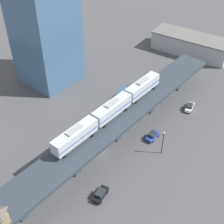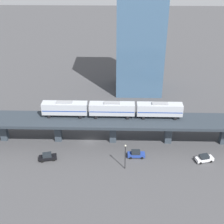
{
  "view_description": "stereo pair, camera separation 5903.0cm",
  "coord_description": "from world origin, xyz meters",
  "px_view_note": "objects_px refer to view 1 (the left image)",
  "views": [
    {
      "loc": [
        36.94,
        -39.34,
        56.49
      ],
      "look_at": [
        -1.38,
        6.2,
        8.38
      ],
      "focal_mm": 50.0,
      "sensor_mm": 36.0,
      "label": 1
    },
    {
      "loc": [
        71.28,
        8.06,
        48.84
      ],
      "look_at": [
        -1.38,
        6.2,
        8.38
      ],
      "focal_mm": 50.0,
      "sensor_mm": 36.0,
      "label": 2
    }
  ],
  "objects_px": {
    "street_car_blue": "(153,136)",
    "delivery_truck": "(125,94)",
    "subway_train": "(112,109)",
    "street_car_white": "(190,107)",
    "street_car_black": "(100,194)",
    "office_tower": "(45,27)",
    "street_lamp": "(163,141)",
    "warehouse_building": "(191,44)"
  },
  "relations": [
    {
      "from": "street_car_black",
      "to": "street_lamp",
      "type": "bearing_deg",
      "value": 81.52
    },
    {
      "from": "delivery_truck",
      "to": "street_lamp",
      "type": "distance_m",
      "value": 24.02
    },
    {
      "from": "street_car_blue",
      "to": "warehouse_building",
      "type": "bearing_deg",
      "value": 108.12
    },
    {
      "from": "warehouse_building",
      "to": "subway_train",
      "type": "bearing_deg",
      "value": -82.43
    },
    {
      "from": "subway_train",
      "to": "office_tower",
      "type": "bearing_deg",
      "value": 165.35
    },
    {
      "from": "street_car_blue",
      "to": "street_car_black",
      "type": "relative_size",
      "value": 0.95
    },
    {
      "from": "office_tower",
      "to": "delivery_truck",
      "type": "bearing_deg",
      "value": 14.05
    },
    {
      "from": "office_tower",
      "to": "street_car_black",
      "type": "bearing_deg",
      "value": -29.49
    },
    {
      "from": "delivery_truck",
      "to": "street_car_black",
      "type": "bearing_deg",
      "value": -60.06
    },
    {
      "from": "street_car_white",
      "to": "street_car_black",
      "type": "height_order",
      "value": "same"
    },
    {
      "from": "street_car_blue",
      "to": "delivery_truck",
      "type": "xyz_separation_m",
      "value": [
        -16.21,
        8.84,
        0.82
      ]
    },
    {
      "from": "street_lamp",
      "to": "office_tower",
      "type": "height_order",
      "value": "office_tower"
    },
    {
      "from": "street_car_white",
      "to": "delivery_truck",
      "type": "distance_m",
      "value": 19.37
    },
    {
      "from": "street_car_black",
      "to": "street_lamp",
      "type": "relative_size",
      "value": 0.68
    },
    {
      "from": "subway_train",
      "to": "street_car_white",
      "type": "xyz_separation_m",
      "value": [
        9.8,
        23.33,
        -8.49
      ]
    },
    {
      "from": "subway_train",
      "to": "street_lamp",
      "type": "height_order",
      "value": "subway_train"
    },
    {
      "from": "delivery_truck",
      "to": "warehouse_building",
      "type": "bearing_deg",
      "value": 89.16
    },
    {
      "from": "subway_train",
      "to": "street_car_black",
      "type": "xyz_separation_m",
      "value": [
        10.17,
        -15.94,
        -8.49
      ]
    },
    {
      "from": "street_car_white",
      "to": "street_car_black",
      "type": "distance_m",
      "value": 39.27
    },
    {
      "from": "office_tower",
      "to": "street_lamp",
      "type": "bearing_deg",
      "value": -6.48
    },
    {
      "from": "delivery_truck",
      "to": "street_lamp",
      "type": "xyz_separation_m",
      "value": [
        20.83,
        -11.73,
        2.35
      ]
    },
    {
      "from": "street_car_blue",
      "to": "office_tower",
      "type": "bearing_deg",
      "value": 176.73
    },
    {
      "from": "subway_train",
      "to": "street_car_white",
      "type": "bearing_deg",
      "value": 67.22
    },
    {
      "from": "street_car_blue",
      "to": "delivery_truck",
      "type": "distance_m",
      "value": 18.48
    },
    {
      "from": "street_car_blue",
      "to": "street_lamp",
      "type": "xyz_separation_m",
      "value": [
        4.62,
        -2.89,
        3.17
      ]
    },
    {
      "from": "subway_train",
      "to": "delivery_truck",
      "type": "bearing_deg",
      "value": 117.06
    },
    {
      "from": "street_car_blue",
      "to": "office_tower",
      "type": "relative_size",
      "value": 0.12
    },
    {
      "from": "delivery_truck",
      "to": "office_tower",
      "type": "height_order",
      "value": "office_tower"
    },
    {
      "from": "subway_train",
      "to": "street_car_white",
      "type": "height_order",
      "value": "subway_train"
    },
    {
      "from": "street_car_black",
      "to": "warehouse_building",
      "type": "bearing_deg",
      "value": 103.92
    },
    {
      "from": "street_lamp",
      "to": "office_tower",
      "type": "distance_m",
      "value": 48.89
    },
    {
      "from": "street_car_blue",
      "to": "office_tower",
      "type": "xyz_separation_m",
      "value": [
        -41.96,
        2.4,
        17.06
      ]
    },
    {
      "from": "warehouse_building",
      "to": "office_tower",
      "type": "xyz_separation_m",
      "value": [
        -26.31,
        -45.39,
        14.59
      ]
    },
    {
      "from": "subway_train",
      "to": "delivery_truck",
      "type": "relative_size",
      "value": 4.98
    },
    {
      "from": "warehouse_building",
      "to": "street_car_blue",
      "type": "bearing_deg",
      "value": -71.88
    },
    {
      "from": "subway_train",
      "to": "delivery_truck",
      "type": "height_order",
      "value": "subway_train"
    },
    {
      "from": "street_lamp",
      "to": "delivery_truck",
      "type": "bearing_deg",
      "value": 150.61
    },
    {
      "from": "delivery_truck",
      "to": "street_lamp",
      "type": "height_order",
      "value": "street_lamp"
    },
    {
      "from": "delivery_truck",
      "to": "street_lamp",
      "type": "bearing_deg",
      "value": -29.39
    },
    {
      "from": "street_car_blue",
      "to": "street_lamp",
      "type": "distance_m",
      "value": 6.3
    },
    {
      "from": "street_car_white",
      "to": "street_car_black",
      "type": "relative_size",
      "value": 1.0
    },
    {
      "from": "street_car_black",
      "to": "delivery_truck",
      "type": "relative_size",
      "value": 0.63
    }
  ]
}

